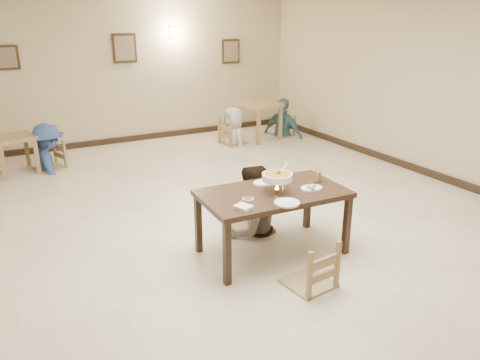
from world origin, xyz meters
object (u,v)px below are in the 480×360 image
chair_far (245,193)px  main_diner (252,166)px  bg_diner_b (44,124)px  chair_near (310,242)px  bg_table_left (13,144)px  bg_diner_d (284,98)px  drink_glass (318,176)px  curry_warmer (277,177)px  bg_diner_c (233,107)px  bg_chair_rr (284,117)px  main_table (273,198)px  bg_chair_rl (233,120)px  bg_chair_lr (47,142)px  bg_table_right (259,110)px

chair_far → main_diner: bearing=-74.5°
bg_diner_b → chair_near: bearing=-170.6°
bg_table_left → bg_diner_d: bearing=0.0°
drink_glass → bg_table_left: bearing=123.3°
chair_far → curry_warmer: curry_warmer is taller
chair_near → bg_diner_c: bearing=-116.6°
bg_chair_rr → bg_diner_d: 0.43m
bg_chair_rr → bg_diner_c: size_ratio=0.55×
main_diner → bg_chair_rr: size_ratio=1.99×
curry_warmer → bg_diner_c: bg_diner_c is taller
main_diner → bg_diner_d: bearing=-138.3°
drink_glass → bg_diner_c: 4.76m
main_table → drink_glass: size_ratio=10.48×
bg_chair_rr → bg_diner_c: bearing=-103.4°
chair_near → bg_chair_rl: (1.96, 5.38, 0.04)m
bg_chair_lr → bg_chair_rl: 3.77m
curry_warmer → bg_chair_lr: size_ratio=0.38×
main_table → bg_diner_c: size_ratio=1.06×
curry_warmer → bg_diner_c: (1.90, 4.64, -0.16)m
main_table → bg_chair_lr: bearing=114.3°
bg_table_left → bg_chair_rr: bg_chair_rr is taller
chair_near → curry_warmer: (0.06, 0.73, 0.46)m
bg_chair_rl → bg_diner_c: bg_diner_c is taller
chair_far → bg_table_left: chair_far is taller
chair_near → bg_diner_c: bg_diner_c is taller
curry_warmer → drink_glass: (0.62, 0.06, -0.11)m
chair_near → bg_chair_rl: bg_chair_rl is taller
main_diner → bg_table_left: main_diner is taller
chair_far → bg_table_left: bearing=126.8°
main_diner → drink_glass: (0.55, -0.63, -0.03)m
drink_glass → bg_diner_c: size_ratio=0.10×
drink_glass → bg_diner_c: bg_diner_c is taller
chair_near → curry_warmer: size_ratio=2.59×
bg_diner_b → main_table: bearing=-167.3°
drink_glass → bg_table_right: 5.02m
bg_chair_rr → main_diner: bearing=-54.0°
bg_table_right → bg_chair_rr: bearing=0.9°
drink_glass → bg_chair_rr: bearing=60.6°
main_table → drink_glass: (0.64, 0.02, 0.16)m
bg_chair_lr → bg_diner_c: 3.79m
chair_far → bg_table_right: 4.63m
bg_diner_c → bg_table_right: bearing=91.2°
main_diner → bg_diner_c: size_ratio=1.10×
bg_diner_b → drink_glass: bearing=-160.7°
chair_near → bg_chair_lr: bearing=-78.0°
main_diner → bg_table_left: 4.73m
bg_chair_rr → bg_table_left: bearing=-105.7°
bg_chair_lr → bg_chair_rl: size_ratio=0.94×
chair_near → drink_glass: 1.11m
bg_table_right → bg_diner_b: (-4.44, -0.02, 0.18)m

